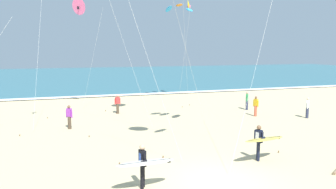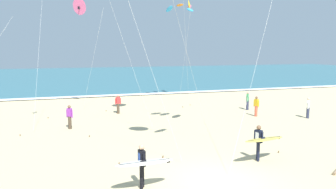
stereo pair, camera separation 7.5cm
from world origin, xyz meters
TOP-DOWN VIEW (x-y plane):
  - ground_plane at (0.00, 0.00)m, footprint 160.00×160.00m
  - ocean_water at (0.00, 55.32)m, footprint 160.00×60.00m
  - shoreline_foam at (0.00, 25.62)m, footprint 160.00×1.40m
  - surfer_lead at (-3.07, 0.04)m, footprint 2.28×1.03m
  - surfer_trailing at (2.89, 1.40)m, footprint 2.46×1.16m
  - kite_arc_amber_low at (5.49, 19.77)m, footprint 2.71×3.51m
  - kite_delta_golden_outer at (6.75, 20.38)m, footprint 2.59×4.73m
  - kite_delta_rose_extra at (-4.11, 18.28)m, footprint 2.44×2.55m
  - bystander_white_top at (11.96, 8.81)m, footprint 0.38×0.38m
  - bystander_green_top at (9.45, 13.31)m, footprint 0.34×0.41m
  - bystander_red_top at (-1.54, 15.12)m, footprint 0.49×0.24m
  - bystander_yellow_top at (8.59, 10.65)m, footprint 0.28×0.48m
  - bystander_purple_top at (-5.45, 10.87)m, footprint 0.40×0.35m

SIDE VIEW (x-z plane):
  - ground_plane at x=0.00m, z-range 0.00..0.00m
  - ocean_water at x=0.00m, z-range 0.00..0.08m
  - shoreline_foam at x=0.00m, z-range 0.08..0.09m
  - bystander_white_top at x=11.96m, z-range 0.02..1.61m
  - bystander_green_top at x=9.45m, z-range 0.02..1.61m
  - bystander_red_top at x=-1.54m, z-range 0.02..1.61m
  - bystander_yellow_top at x=8.59m, z-range 0.02..1.61m
  - bystander_purple_top at x=-5.45m, z-range 0.02..1.61m
  - surfer_trailing at x=2.89m, z-range 0.20..1.90m
  - surfer_lead at x=-3.07m, z-range 0.20..1.90m
  - kite_delta_rose_extra at x=-4.11m, z-range 4.05..13.62m
  - kite_arc_amber_low at x=5.49m, z-range 4.43..14.06m
  - kite_delta_golden_outer at x=6.75m, z-range 4.53..14.70m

